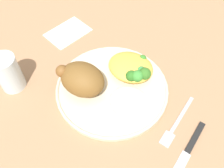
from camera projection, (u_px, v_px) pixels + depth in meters
ground_plane at (112, 90)px, 0.59m from camera, size 2.00×2.00×0.00m
plate at (112, 88)px, 0.58m from camera, size 0.27×0.27×0.01m
roasted_chicken at (82, 79)px, 0.54m from camera, size 0.11×0.08×0.07m
rice_pile at (130, 102)px, 0.53m from camera, size 0.09×0.08×0.03m
mac_cheese_with_broccoli at (132, 68)px, 0.59m from camera, size 0.11×0.09×0.04m
fork at (177, 123)px, 0.53m from camera, size 0.03×0.14×0.01m
knife at (187, 152)px, 0.49m from camera, size 0.03×0.19×0.01m
water_glass at (8, 73)px, 0.56m from camera, size 0.06×0.06×0.09m
napkin at (68, 32)px, 0.70m from camera, size 0.11×0.13×0.00m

